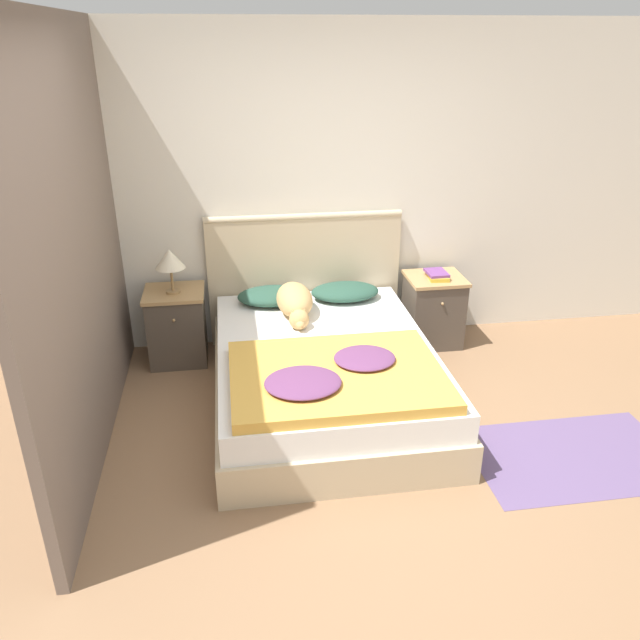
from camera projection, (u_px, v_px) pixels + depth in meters
name	position (u px, v px, depth m)	size (l,w,h in m)	color
ground_plane	(350.00, 493.00, 3.61)	(16.00, 16.00, 0.00)	#896647
wall_back	(302.00, 191.00, 4.99)	(9.00, 0.06, 2.55)	silver
wall_side_left	(83.00, 240.00, 3.82)	(0.06, 3.10, 2.55)	#706056
bed	(324.00, 375.00, 4.41)	(1.52, 2.07, 0.46)	#C6B28E
headboard	(305.00, 276.00, 5.22)	(1.60, 0.06, 1.11)	#C6B28E
nightstand_left	(177.00, 326.00, 4.98)	(0.47, 0.44, 0.60)	#4C4238
nightstand_right	(433.00, 310.00, 5.27)	(0.47, 0.44, 0.60)	#4C4238
pillow_left	(272.00, 296.00, 4.97)	(0.55, 0.36, 0.12)	#284C3D
pillow_right	(345.00, 292.00, 5.05)	(0.55, 0.36, 0.12)	#284C3D
quilt	(335.00, 375.00, 3.85)	(1.31, 1.00, 0.12)	gold
dog	(295.00, 301.00, 4.76)	(0.28, 0.72, 0.22)	tan
book_stack	(437.00, 275.00, 5.12)	(0.18, 0.24, 0.05)	gold
table_lamp	(170.00, 260.00, 4.72)	(0.23, 0.23, 0.35)	#9E7A4C
rug	(574.00, 456.00, 3.92)	(1.28, 0.82, 0.00)	#604C75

